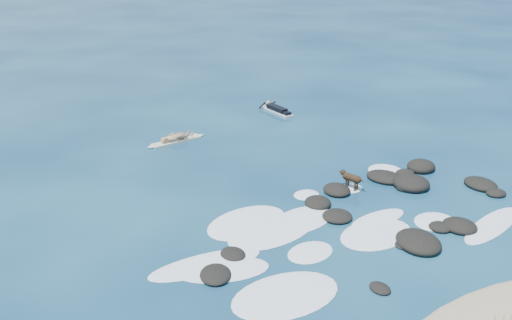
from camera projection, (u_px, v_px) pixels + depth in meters
ground at (337, 212)px, 21.14m from camera, size 160.00×160.00×0.00m
reef_rocks at (398, 199)px, 21.87m from camera, size 13.53×7.28×0.63m
breaking_foam at (313, 236)px, 19.45m from camera, size 13.77×7.50×0.12m
standing_surfer_rig at (176, 128)px, 27.84m from camera, size 3.12×0.87×1.78m
paddling_surfer_rig at (277, 109)px, 32.63m from camera, size 1.21×2.71×0.47m
dog at (351, 178)px, 22.77m from camera, size 0.53×1.19×0.77m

